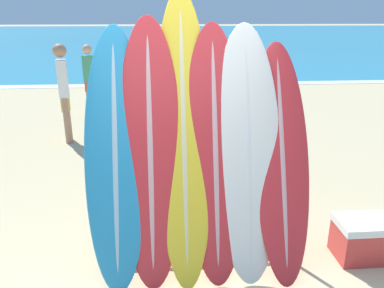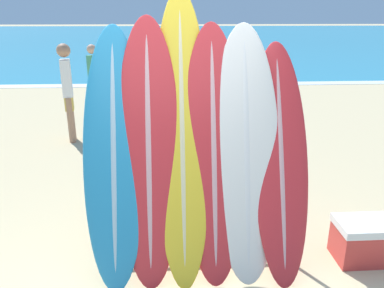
{
  "view_description": "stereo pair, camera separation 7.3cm",
  "coord_description": "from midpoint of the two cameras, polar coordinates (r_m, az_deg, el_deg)",
  "views": [
    {
      "loc": [
        -0.01,
        -2.47,
        2.28
      ],
      "look_at": [
        0.29,
        1.34,
        0.94
      ],
      "focal_mm": 35.0,
      "sensor_mm": 36.0,
      "label": 1
    },
    {
      "loc": [
        0.06,
        -2.47,
        2.28
      ],
      "look_at": [
        0.29,
        1.34,
        0.94
      ],
      "focal_mm": 35.0,
      "sensor_mm": 36.0,
      "label": 2
    }
  ],
  "objects": [
    {
      "name": "ocean_water",
      "position": [
        41.83,
        -3.58,
        16.2
      ],
      "size": [
        120.0,
        60.0,
        0.01
      ],
      "color": "teal",
      "rests_on": "ground_plane"
    },
    {
      "name": "surfboard_rack",
      "position": [
        3.51,
        1.4,
        -11.26
      ],
      "size": [
        1.78,
        0.04,
        0.92
      ],
      "color": "#47474C",
      "rests_on": "ground_plane"
    },
    {
      "name": "surfboard_slot_0",
      "position": [
        3.3,
        -11.15,
        -1.92
      ],
      "size": [
        0.54,
        0.92,
        2.21
      ],
      "color": "teal",
      "rests_on": "ground_plane"
    },
    {
      "name": "surfboard_slot_1",
      "position": [
        3.27,
        -5.97,
        -1.16
      ],
      "size": [
        0.56,
        0.88,
        2.28
      ],
      "color": "red",
      "rests_on": "ground_plane"
    },
    {
      "name": "surfboard_slot_2",
      "position": [
        3.28,
        -0.87,
        1.07
      ],
      "size": [
        0.5,
        1.04,
        2.5
      ],
      "color": "yellow",
      "rests_on": "ground_plane"
    },
    {
      "name": "surfboard_slot_3",
      "position": [
        3.3,
        3.94,
        -1.47
      ],
      "size": [
        0.54,
        0.85,
        2.22
      ],
      "color": "red",
      "rests_on": "ground_plane"
    },
    {
      "name": "surfboard_slot_4",
      "position": [
        3.34,
        8.87,
        -1.44
      ],
      "size": [
        0.6,
        0.85,
        2.22
      ],
      "color": "silver",
      "rests_on": "ground_plane"
    },
    {
      "name": "surfboard_slot_5",
      "position": [
        3.43,
        13.9,
        -2.71
      ],
      "size": [
        0.5,
        0.94,
        2.05
      ],
      "color": "red",
      "rests_on": "ground_plane"
    },
    {
      "name": "person_near_water",
      "position": [
        7.17,
        -18.14,
        7.89
      ],
      "size": [
        0.24,
        0.3,
        1.78
      ],
      "rotation": [
        0.0,
        0.0,
        4.9
      ],
      "color": "#A87A5B",
      "rests_on": "ground_plane"
    },
    {
      "name": "person_mid_beach",
      "position": [
        9.11,
        -14.5,
        9.9
      ],
      "size": [
        0.28,
        0.24,
        1.61
      ],
      "rotation": [
        0.0,
        0.0,
        5.78
      ],
      "color": "tan",
      "rests_on": "ground_plane"
    },
    {
      "name": "cooler_box",
      "position": [
        4.09,
        25.13,
        -13.13
      ],
      "size": [
        0.54,
        0.38,
        0.41
      ],
      "color": "red",
      "rests_on": "ground_plane"
    }
  ]
}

